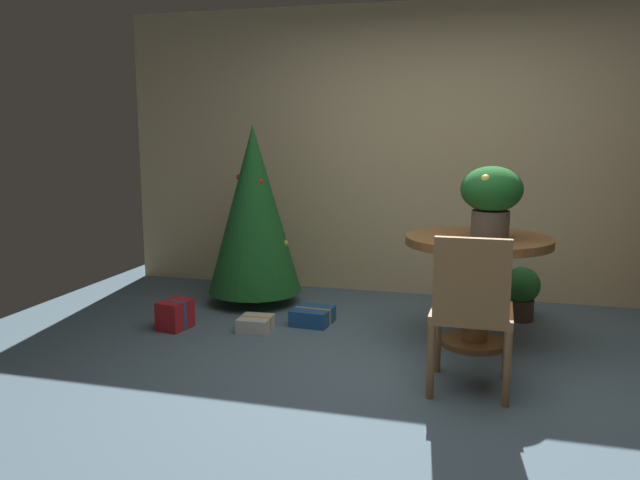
{
  "coord_description": "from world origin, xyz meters",
  "views": [
    {
      "loc": [
        0.5,
        -3.65,
        1.49
      ],
      "look_at": [
        -0.63,
        0.42,
        0.77
      ],
      "focal_mm": 36.14,
      "sensor_mm": 36.0,
      "label": 1
    }
  ],
  "objects": [
    {
      "name": "wooden_chair_near",
      "position": [
        0.39,
        -0.06,
        0.52
      ],
      "size": [
        0.46,
        0.46,
        0.93
      ],
      "color": "#9E6B3D",
      "rests_on": "ground_plane"
    },
    {
      "name": "gift_box_cream",
      "position": [
        -1.22,
        0.72,
        0.05
      ],
      "size": [
        0.25,
        0.26,
        0.11
      ],
      "color": "silver",
      "rests_on": "ground_plane"
    },
    {
      "name": "round_dining_table",
      "position": [
        0.39,
        0.81,
        0.59
      ],
      "size": [
        0.99,
        0.99,
        0.78
      ],
      "color": "brown",
      "rests_on": "ground_plane"
    },
    {
      "name": "gift_box_red",
      "position": [
        -1.82,
        0.6,
        0.11
      ],
      "size": [
        0.23,
        0.27,
        0.22
      ],
      "color": "red",
      "rests_on": "ground_plane"
    },
    {
      "name": "back_wall_panel",
      "position": [
        0.0,
        2.2,
        1.3
      ],
      "size": [
        6.0,
        0.1,
        2.6
      ],
      "primitive_type": "cube",
      "color": "beige",
      "rests_on": "ground_plane"
    },
    {
      "name": "holiday_tree",
      "position": [
        -1.5,
        1.45,
        0.82
      ],
      "size": [
        0.8,
        0.8,
        1.54
      ],
      "color": "brown",
      "rests_on": "ground_plane"
    },
    {
      "name": "flower_vase",
      "position": [
        0.46,
        0.74,
        1.07
      ],
      "size": [
        0.41,
        0.41,
        0.48
      ],
      "color": "#665B51",
      "rests_on": "round_dining_table"
    },
    {
      "name": "potted_plant",
      "position": [
        0.71,
        1.54,
        0.24
      ],
      "size": [
        0.29,
        0.29,
        0.43
      ],
      "color": "#4C382D",
      "rests_on": "ground_plane"
    },
    {
      "name": "gift_box_blue",
      "position": [
        -0.85,
        1.0,
        0.06
      ],
      "size": [
        0.31,
        0.32,
        0.12
      ],
      "color": "#1E569E",
      "rests_on": "ground_plane"
    },
    {
      "name": "ground_plane",
      "position": [
        0.0,
        0.0,
        0.0
      ],
      "size": [
        6.6,
        6.6,
        0.0
      ],
      "primitive_type": "plane",
      "color": "slate"
    }
  ]
}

